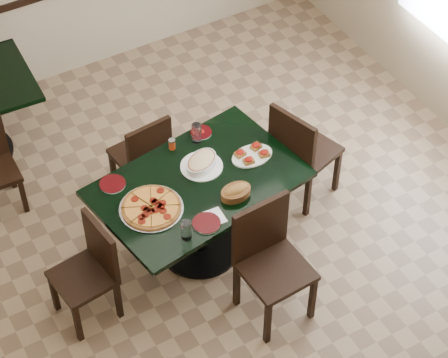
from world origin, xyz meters
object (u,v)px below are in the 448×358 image
chair_right (300,149)px  bruschetta_platter (252,154)px  main_table (198,199)px  chair_left (91,267)px  chair_near (269,255)px  pepperoni_pizza (151,208)px  bread_basket (236,192)px  lasagna_casserole (202,163)px  chair_far (144,154)px

chair_right → bruschetta_platter: size_ratio=2.88×
main_table → chair_left: bearing=178.2°
chair_near → chair_right: bearing=42.4°
pepperoni_pizza → bread_basket: (0.58, -0.18, 0.02)m
lasagna_casserole → bruschetta_platter: (0.38, -0.09, -0.02)m
main_table → chair_right: bearing=-3.4°
bread_basket → chair_far: bearing=102.9°
pepperoni_pizza → bruschetta_platter: 0.90m
chair_far → chair_right: 1.24m
chair_far → pepperoni_pizza: size_ratio=1.85×
chair_right → bread_basket: bearing=96.8°
chair_near → lasagna_casserole: (-0.08, 0.82, 0.25)m
pepperoni_pizza → bruschetta_platter: size_ratio=1.39×
main_table → bruschetta_platter: 0.52m
pepperoni_pizza → bread_basket: bread_basket is taller
bread_basket → lasagna_casserole: bearing=98.2°
chair_near → chair_far: bearing=98.1°
chair_far → bread_basket: 1.06m
lasagna_casserole → bruschetta_platter: size_ratio=1.03×
chair_left → lasagna_casserole: bearing=96.0°
chair_near → bruschetta_platter: size_ratio=2.95×
chair_left → pepperoni_pizza: size_ratio=1.86×
chair_right → pepperoni_pizza: 1.41m
chair_left → lasagna_casserole: chair_left is taller
pepperoni_pizza → bruschetta_platter: bearing=6.5°
chair_left → pepperoni_pizza: (0.52, 0.05, 0.29)m
chair_right → pepperoni_pizza: bearing=79.9°
chair_far → bruschetta_platter: 0.95m
lasagna_casserole → bread_basket: 0.38m
chair_left → bruschetta_platter: size_ratio=2.58×
chair_left → lasagna_casserole: size_ratio=2.52×
chair_far → bread_basket: (0.27, -0.97, 0.32)m
chair_far → lasagna_casserole: chair_far is taller
chair_far → bread_basket: size_ratio=3.56×
chair_right → lasagna_casserole: (-0.87, 0.02, 0.26)m
chair_far → chair_left: size_ratio=1.00×
bread_basket → bruschetta_platter: 0.42m
chair_left → pepperoni_pizza: 0.60m
main_table → bread_basket: (0.17, -0.26, 0.22)m
pepperoni_pizza → chair_left: bearing=-174.7°
chair_far → chair_near: bearing=95.1°
chair_near → chair_right: 1.12m
chair_near → main_table: bearing=101.3°
chair_right → chair_left: chair_right is taller
main_table → chair_near: (0.18, -0.70, -0.02)m
chair_far → chair_left: 1.18m
chair_left → chair_right: bearing=89.4°
chair_right → bread_basket: size_ratio=3.99×
main_table → chair_near: 0.72m
chair_near → bread_basket: size_ratio=4.08×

